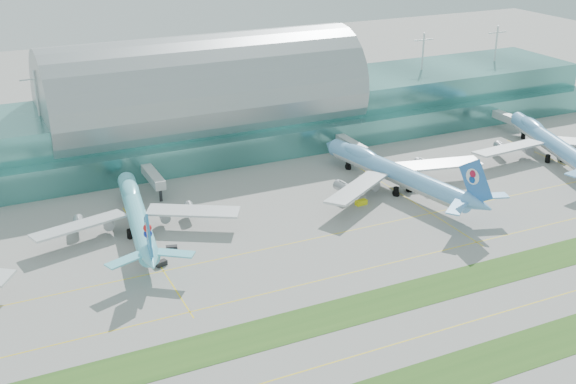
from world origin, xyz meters
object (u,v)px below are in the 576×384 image
airliner_c (394,171)px  airliner_d (552,142)px  terminal (205,111)px  airliner_b (136,213)px

airliner_c → airliner_d: airliner_c is taller
terminal → airliner_c: size_ratio=4.48×
airliner_b → airliner_c: size_ratio=0.90×
airliner_c → airliner_d: bearing=-9.7°
airliner_d → terminal: bearing=166.6°
airliner_b → airliner_d: 154.77m
terminal → airliner_d: size_ratio=4.70×
airliner_b → terminal: bearing=62.9°
airliner_b → airliner_d: bearing=6.0°
airliner_c → airliner_d: 69.42m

